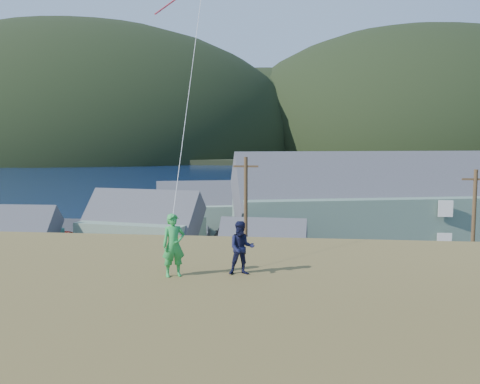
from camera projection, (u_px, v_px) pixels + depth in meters
name	position (u px, v px, depth m)	size (l,w,h in m)	color
ground	(230.00, 312.00, 33.55)	(900.00, 900.00, 0.00)	#0A1638
grass_strip	(225.00, 322.00, 31.57)	(110.00, 8.00, 0.10)	#4C3D19
waterfront_lot	(254.00, 253.00, 50.34)	(72.00, 36.00, 0.12)	#28282B
wharf	(226.00, 213.00, 73.71)	(26.00, 14.00, 0.90)	gray
far_shore	(295.00, 152.00, 359.51)	(900.00, 320.00, 2.00)	black
far_hills	(357.00, 152.00, 305.32)	(760.00, 265.00, 143.00)	black
lodge	(410.00, 206.00, 50.03)	(34.15, 16.99, 11.58)	slate
shed_teal	(8.00, 239.00, 44.95)	(8.11, 5.78, 6.29)	#2B665B
shed_palegreen_near	(142.00, 229.00, 47.59)	(11.19, 8.04, 7.50)	slate
shed_white	(262.00, 250.00, 41.99)	(7.09, 4.88, 5.45)	white
shed_palegreen_far	(204.00, 209.00, 60.78)	(11.86, 8.55, 7.19)	gray
utility_poles	(215.00, 235.00, 34.69)	(35.23, 0.24, 9.57)	#47331E
parked_cars	(162.00, 232.00, 56.95)	(23.99, 11.97, 1.53)	silver
kite_flyer_green	(174.00, 245.00, 14.39)	(0.62, 0.41, 1.71)	green
kite_flyer_navy	(242.00, 248.00, 14.59)	(0.72, 0.56, 1.47)	#131635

